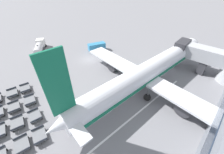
% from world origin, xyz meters
% --- Properties ---
extents(ground_plane, '(500.00, 500.00, 0.00)m').
position_xyz_m(ground_plane, '(0.00, 0.00, 0.00)').
color(ground_plane, gray).
extents(jet_bridge, '(15.17, 5.48, 6.37)m').
position_xyz_m(jet_bridge, '(26.20, 14.78, 3.73)').
color(jet_bridge, '#B2B5BA').
rests_on(jet_bridge, ground_plane).
extents(airplane, '(32.77, 40.96, 13.71)m').
position_xyz_m(airplane, '(17.47, 0.99, 3.44)').
color(airplane, silver).
rests_on(airplane, ground_plane).
extents(fuel_tanker_primary, '(9.13, 6.65, 2.83)m').
position_xyz_m(fuel_tanker_primary, '(-14.31, -7.62, 1.21)').
color(fuel_tanker_primary, white).
rests_on(fuel_tanker_primary, ground_plane).
extents(service_van, '(3.71, 5.56, 2.30)m').
position_xyz_m(service_van, '(-2.73, 5.13, 1.25)').
color(service_van, teal).
rests_on(service_van, ground_plane).
extents(baggage_dolly_row_mid_a_col_a, '(3.35, 2.24, 0.92)m').
position_xyz_m(baggage_dolly_row_mid_a_col_a, '(0.30, -19.42, 0.48)').
color(baggage_dolly_row_mid_a_col_a, slate).
rests_on(baggage_dolly_row_mid_a_col_a, ground_plane).
extents(baggage_dolly_row_mid_a_col_b, '(3.35, 2.20, 0.92)m').
position_xyz_m(baggage_dolly_row_mid_a_col_b, '(4.43, -20.32, 0.48)').
color(baggage_dolly_row_mid_a_col_b, slate).
rests_on(baggage_dolly_row_mid_a_col_b, ground_plane).
extents(baggage_dolly_row_mid_a_col_c, '(3.35, 2.28, 0.92)m').
position_xyz_m(baggage_dolly_row_mid_a_col_c, '(8.36, -21.02, 0.48)').
color(baggage_dolly_row_mid_a_col_c, slate).
rests_on(baggage_dolly_row_mid_a_col_c, ground_plane).
extents(baggage_dolly_row_mid_a_col_d, '(3.34, 2.16, 0.92)m').
position_xyz_m(baggage_dolly_row_mid_a_col_d, '(12.51, -21.73, 0.48)').
color(baggage_dolly_row_mid_a_col_d, slate).
rests_on(baggage_dolly_row_mid_a_col_d, ground_plane).
extents(baggage_dolly_row_mid_b_col_a, '(3.35, 2.26, 0.92)m').
position_xyz_m(baggage_dolly_row_mid_b_col_a, '(0.66, -17.15, 0.48)').
color(baggage_dolly_row_mid_b_col_a, slate).
rests_on(baggage_dolly_row_mid_b_col_a, ground_plane).
extents(baggage_dolly_row_mid_b_col_b, '(3.35, 2.29, 0.92)m').
position_xyz_m(baggage_dolly_row_mid_b_col_b, '(4.76, -17.78, 0.48)').
color(baggage_dolly_row_mid_b_col_b, slate).
rests_on(baggage_dolly_row_mid_b_col_b, ground_plane).
extents(baggage_dolly_row_mid_b_col_c, '(3.33, 2.09, 0.92)m').
position_xyz_m(baggage_dolly_row_mid_b_col_c, '(8.97, -18.55, 0.48)').
color(baggage_dolly_row_mid_b_col_c, slate).
rests_on(baggage_dolly_row_mid_b_col_c, ground_plane).
extents(baggage_dolly_row_mid_b_col_d, '(3.35, 2.28, 0.92)m').
position_xyz_m(baggage_dolly_row_mid_b_col_d, '(12.93, -19.49, 0.48)').
color(baggage_dolly_row_mid_b_col_d, slate).
rests_on(baggage_dolly_row_mid_b_col_d, ground_plane).
extents(stand_guidance_stripe, '(2.78, 29.71, 0.01)m').
position_xyz_m(stand_guidance_stripe, '(20.50, -7.58, 0.00)').
color(stand_guidance_stripe, white).
rests_on(stand_guidance_stripe, ground_plane).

